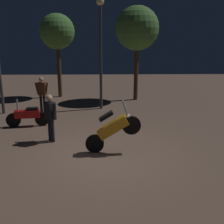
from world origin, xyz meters
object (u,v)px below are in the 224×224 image
(person_bystander_far, at_px, (50,114))
(streetlamp_far, at_px, (101,41))
(person_rider_beside, at_px, (42,91))
(motorcycle_red_parked_left, at_px, (28,116))
(motorcycle_orange_foreground, at_px, (113,129))

(person_bystander_far, height_order, streetlamp_far, streetlamp_far)
(person_rider_beside, relative_size, person_bystander_far, 1.04)
(person_bystander_far, bearing_deg, person_rider_beside, 61.81)
(motorcycle_red_parked_left, height_order, person_bystander_far, person_bystander_far)
(person_rider_beside, bearing_deg, motorcycle_orange_foreground, -140.67)
(person_bystander_far, relative_size, streetlamp_far, 0.31)
(motorcycle_red_parked_left, relative_size, person_rider_beside, 1.00)
(motorcycle_orange_foreground, xyz_separation_m, streetlamp_far, (-0.42, 5.43, 2.55))
(motorcycle_orange_foreground, xyz_separation_m, motorcycle_red_parked_left, (-3.29, 2.63, -0.31))
(person_rider_beside, xyz_separation_m, person_bystander_far, (1.20, -3.99, -0.04))
(motorcycle_orange_foreground, height_order, motorcycle_red_parked_left, motorcycle_orange_foreground)
(motorcycle_orange_foreground, xyz_separation_m, person_bystander_far, (-2.04, 0.96, 0.21))
(motorcycle_orange_foreground, xyz_separation_m, person_rider_beside, (-3.23, 4.96, 0.25))
(streetlamp_far, bearing_deg, motorcycle_orange_foreground, -85.59)
(motorcycle_red_parked_left, relative_size, streetlamp_far, 0.32)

